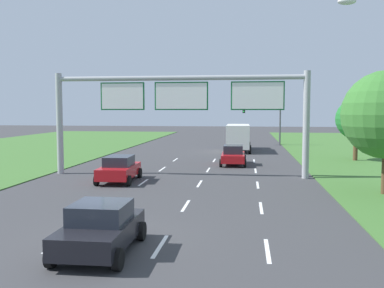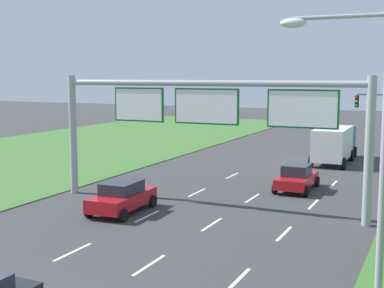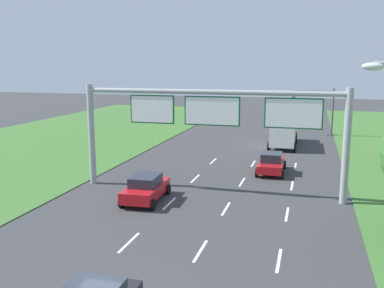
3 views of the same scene
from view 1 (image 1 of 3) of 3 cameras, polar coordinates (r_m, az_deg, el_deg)
The scene contains 11 objects.
ground_plane at distance 14.99m, azimuth -11.01°, elevation -12.96°, with size 200.00×200.00×0.00m, color #38383A.
lane_dashes_inner_left at distance 18.27m, azimuth -13.31°, elevation -9.77°, with size 0.14×44.40×0.01m.
lane_dashes_inner_right at distance 17.38m, azimuth -2.26°, elevation -10.39°, with size 0.14×44.40×0.01m.
lane_dashes_slip at distance 17.18m, azimuth 9.54°, elevation -10.64°, with size 0.14×44.40×0.01m.
car_near_red at distance 35.01m, azimuth 5.52°, elevation -1.50°, with size 2.12×4.33×1.60m.
car_lead_silver at distance 27.15m, azimuth -9.69°, elevation -3.26°, with size 2.32×4.33×1.61m.
car_mid_lane at distance 14.00m, azimuth -12.09°, elevation -10.86°, with size 2.21×3.93×1.59m.
box_truck at distance 46.72m, azimuth 6.16°, elevation 1.04°, with size 2.76×7.99×2.87m.
sign_gantry at distance 28.75m, azimuth -1.32°, elevation 5.52°, with size 17.24×0.44×7.00m.
traffic_light_mast at distance 54.35m, azimuth 9.63°, elevation 3.90°, with size 4.76×0.49×5.60m.
roadside_tree_far at distance 39.85m, azimuth 21.07°, elevation 3.12°, with size 3.54×3.54×5.46m.
Camera 1 is at (4.53, -13.56, 4.51)m, focal length 40.00 mm.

